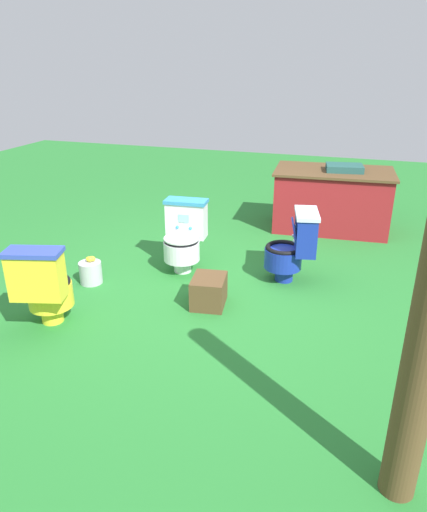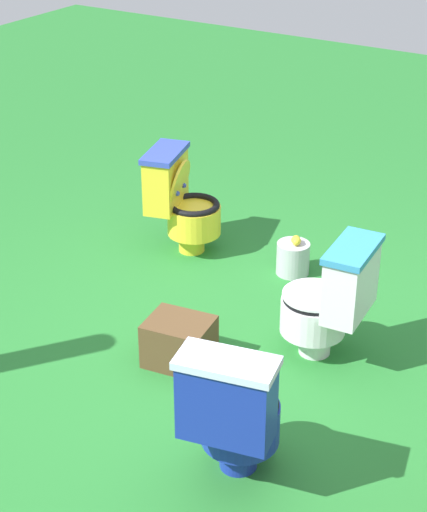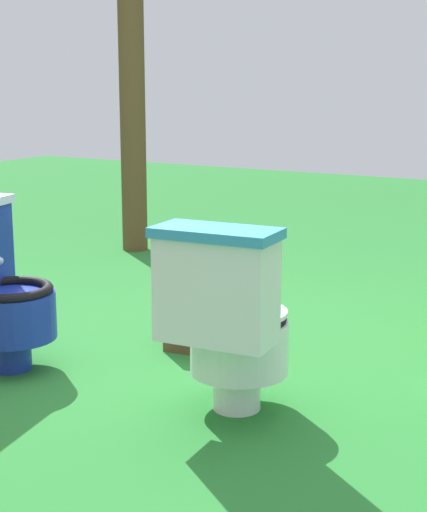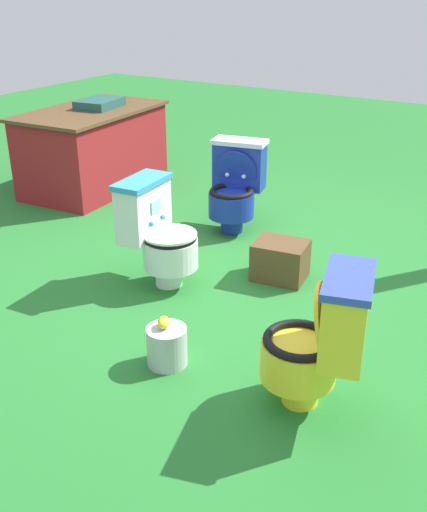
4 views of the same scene
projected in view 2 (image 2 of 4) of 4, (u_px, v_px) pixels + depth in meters
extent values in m
plane|color=#26752D|center=(237.00, 371.00, 4.76)|extent=(14.00, 14.00, 0.00)
cylinder|color=white|center=(315.00, 342.00, 4.90)|extent=(0.19, 0.19, 0.14)
cylinder|color=white|center=(313.00, 315.00, 4.83)|extent=(0.40, 0.40, 0.20)
torus|color=black|center=(314.00, 298.00, 4.77)|extent=(0.38, 0.38, 0.04)
cylinder|color=#338CBF|center=(314.00, 306.00, 4.80)|extent=(0.26, 0.26, 0.01)
cube|color=white|center=(351.00, 283.00, 4.62)|extent=(0.42, 0.22, 0.37)
cube|color=#338CBF|center=(353.00, 249.00, 4.53)|extent=(0.45, 0.25, 0.04)
cube|color=#8CE0E5|center=(333.00, 270.00, 4.64)|extent=(0.11, 0.02, 0.08)
cylinder|color=white|center=(314.00, 295.00, 4.76)|extent=(0.39, 0.39, 0.02)
sphere|color=#338CBF|center=(327.00, 292.00, 4.63)|extent=(0.04, 0.04, 0.04)
sphere|color=#338CBF|center=(336.00, 281.00, 4.74)|extent=(0.04, 0.04, 0.04)
cylinder|color=#192D9E|center=(238.00, 454.00, 4.06)|extent=(0.21, 0.21, 0.14)
cylinder|color=#192D9E|center=(240.00, 422.00, 4.00)|extent=(0.44, 0.44, 0.20)
torus|color=black|center=(241.00, 403.00, 3.95)|extent=(0.42, 0.42, 0.04)
cylinder|color=silver|center=(240.00, 412.00, 3.97)|extent=(0.28, 0.28, 0.01)
cube|color=#192D9E|center=(226.00, 402.00, 3.71)|extent=(0.27, 0.44, 0.37)
cube|color=silver|center=(227.00, 363.00, 3.61)|extent=(0.30, 0.47, 0.04)
cube|color=#8CE0E5|center=(234.00, 379.00, 3.77)|extent=(0.03, 0.11, 0.08)
cylinder|color=#192D9E|center=(234.00, 391.00, 3.80)|extent=(0.16, 0.36, 0.35)
sphere|color=silver|center=(219.00, 394.00, 3.84)|extent=(0.04, 0.04, 0.04)
sphere|color=silver|center=(249.00, 400.00, 3.80)|extent=(0.04, 0.04, 0.04)
cylinder|color=yellow|center=(192.00, 241.00, 6.01)|extent=(0.22, 0.22, 0.14)
cylinder|color=yellow|center=(194.00, 220.00, 5.93)|extent=(0.45, 0.45, 0.20)
torus|color=black|center=(194.00, 205.00, 5.87)|extent=(0.43, 0.43, 0.04)
cylinder|color=#3347B2|center=(194.00, 212.00, 5.90)|extent=(0.29, 0.29, 0.01)
cube|color=yellow|center=(166.00, 181.00, 5.85)|extent=(0.45, 0.29, 0.37)
cube|color=#3347B2|center=(165.00, 153.00, 5.76)|extent=(0.47, 0.32, 0.04)
cube|color=#8CE0E5|center=(180.00, 176.00, 5.80)|extent=(0.11, 0.04, 0.08)
cylinder|color=yellow|center=(180.00, 185.00, 5.83)|extent=(0.36, 0.18, 0.35)
sphere|color=#3347B2|center=(184.00, 186.00, 5.91)|extent=(0.04, 0.04, 0.04)
sphere|color=#3347B2|center=(177.00, 193.00, 5.79)|extent=(0.04, 0.04, 0.04)
cube|color=brown|center=(179.00, 342.00, 4.78)|extent=(0.34, 0.39, 0.27)
cylinder|color=#B7B7BF|center=(293.00, 258.00, 5.70)|extent=(0.22, 0.22, 0.22)
ellipsoid|color=yellow|center=(297.00, 241.00, 5.61)|extent=(0.07, 0.05, 0.05)
ellipsoid|color=yellow|center=(296.00, 239.00, 5.64)|extent=(0.07, 0.05, 0.05)
ellipsoid|color=yellow|center=(295.00, 240.00, 5.64)|extent=(0.07, 0.05, 0.05)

